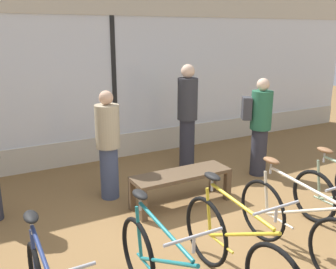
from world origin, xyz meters
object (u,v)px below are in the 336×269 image
Objects in this scene: bicycle_center_right at (296,226)px; customer_mid_floor at (259,124)px; bicycle_center_left at (236,251)px; customer_by_window at (108,144)px; display_bench at (181,179)px; customer_near_rack at (187,115)px.

customer_mid_floor reaches higher than bicycle_center_right.
bicycle_center_left is 1.09× the size of customer_by_window.
customer_by_window is (-1.14, 2.41, 0.41)m from bicycle_center_right.
customer_by_window is 0.96× the size of customer_mid_floor.
customer_near_rack reaches higher than display_bench.
bicycle_center_right is 0.96× the size of customer_near_rack.
customer_mid_floor reaches higher than customer_by_window.
customer_mid_floor is at bearing 12.29° from display_bench.
bicycle_center_right is 2.98m from customer_near_rack.
customer_by_window is at bearing 138.23° from display_bench.
bicycle_center_left is 3.09m from customer_mid_floor.
bicycle_center_left is at bearing -82.95° from customer_by_window.
customer_near_rack is at bearing 137.28° from customer_mid_floor.
customer_by_window is (-0.78, 0.70, 0.43)m from display_bench.
bicycle_center_left is at bearing -105.06° from display_bench.
customer_near_rack is (0.82, 1.18, 0.58)m from display_bench.
customer_near_rack is 1.16× the size of customer_by_window.
bicycle_center_left reaches higher than display_bench.
customer_mid_floor is (2.48, -0.33, 0.06)m from customer_by_window.
customer_by_window reaches higher than bicycle_center_left.
display_bench is 0.86× the size of customer_mid_floor.
display_bench is 1.55m from customer_near_rack.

